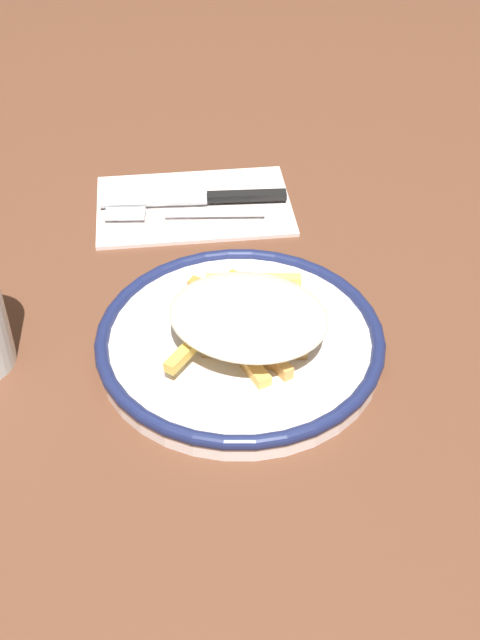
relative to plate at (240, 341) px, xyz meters
The scene contains 6 objects.
ground_plane 0.01m from the plate, ahead, with size 2.60×2.60×0.00m, color brown.
plate is the anchor object (origin of this frame).
fries_heap 0.03m from the plate, 120.70° to the right, with size 0.17×0.18×0.04m.
napkin 0.25m from the plate, ahead, with size 0.14×0.22×0.01m, color silver.
fork 0.22m from the plate, 10.72° to the left, with size 0.03×0.18×0.01m.
knife 0.24m from the plate, ahead, with size 0.02×0.21×0.01m.
Camera 1 is at (-0.53, 0.05, 0.50)m, focal length 44.91 mm.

